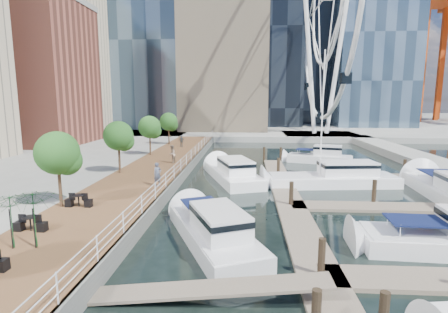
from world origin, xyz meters
name	(u,v)px	position (x,y,z in m)	size (l,w,h in m)	color
ground	(249,256)	(0.00, 0.00, 0.00)	(520.00, 520.00, 0.00)	black
boardwalk	(150,176)	(-9.00, 15.00, 0.50)	(6.00, 60.00, 1.00)	brown
seawall	(182,176)	(-6.00, 15.00, 0.50)	(0.25, 60.00, 1.00)	#595954
land_far	(247,120)	(0.00, 102.00, 0.50)	(200.00, 114.00, 1.00)	gray
breakwater	(446,169)	(20.00, 20.00, 0.50)	(4.00, 60.00, 1.00)	gray
pier	(320,136)	(14.00, 52.00, 0.50)	(14.00, 12.00, 1.00)	gray
railing	(181,165)	(-6.10, 15.00, 1.52)	(0.10, 60.00, 1.05)	white
floating_docks	(355,194)	(7.97, 9.98, 0.49)	(16.00, 34.00, 2.60)	#6D6051
street_trees	(118,136)	(-11.40, 14.00, 4.29)	(2.60, 42.60, 4.60)	#3F2B1C
cafe_tables	(11,240)	(-10.40, -2.00, 1.37)	(2.50, 13.70, 0.74)	black
pedestrian_near	(157,174)	(-6.81, 9.41, 1.89)	(0.65, 0.43, 1.79)	#464C5D
pedestrian_mid	(172,154)	(-7.77, 19.02, 1.93)	(0.91, 0.71, 1.87)	gray
pedestrian_far	(182,141)	(-9.13, 31.69, 1.79)	(0.93, 0.39, 1.58)	#373F45
moored_yachts	(336,192)	(7.17, 12.18, 0.00)	(22.89, 35.75, 11.50)	white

